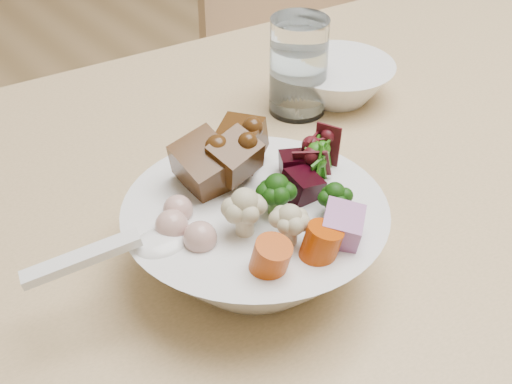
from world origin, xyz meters
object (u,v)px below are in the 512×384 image
water_glass (298,70)px  side_bowl (337,81)px  dining_table (492,166)px  chair_far (313,37)px  food_bowl (256,232)px

water_glass → side_bowl: 0.07m
dining_table → chair_far: bearing=75.1°
food_bowl → side_bowl: bearing=35.1°
dining_table → water_glass: size_ratio=12.50×
dining_table → food_bowl: food_bowl is taller
dining_table → side_bowl: bearing=133.3°
chair_far → side_bowl: size_ratio=6.13×
food_bowl → dining_table: bearing=4.0°
chair_far → food_bowl: bearing=-129.9°
chair_far → food_bowl: chair_far is taller
chair_far → food_bowl: (-0.65, -0.66, 0.22)m
dining_table → water_glass: water_glass is taller
chair_far → side_bowl: (-0.37, -0.46, 0.20)m
dining_table → side_bowl: (-0.13, 0.17, 0.09)m
dining_table → food_bowl: size_ratio=6.42×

